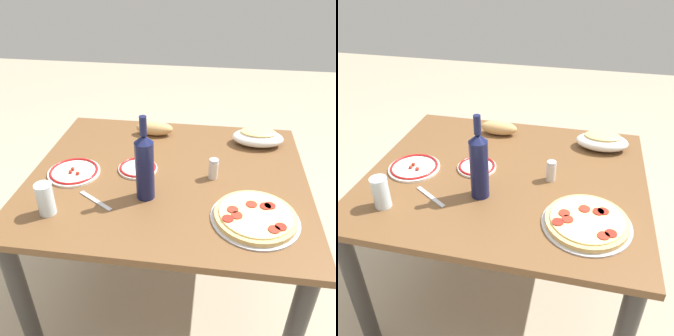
% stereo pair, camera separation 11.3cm
% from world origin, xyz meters
% --- Properties ---
extents(ground_plane, '(8.00, 8.00, 0.00)m').
position_xyz_m(ground_plane, '(0.00, 0.00, 0.00)').
color(ground_plane, tan).
rests_on(ground_plane, ground).
extents(dining_table, '(1.15, 0.99, 0.75)m').
position_xyz_m(dining_table, '(0.00, 0.00, 0.62)').
color(dining_table, brown).
rests_on(dining_table, ground).
extents(pepperoni_pizza, '(0.31, 0.31, 0.03)m').
position_xyz_m(pepperoni_pizza, '(-0.34, 0.25, 0.76)').
color(pepperoni_pizza, '#B7B7BC').
rests_on(pepperoni_pizza, dining_table).
extents(baked_pasta_dish, '(0.24, 0.15, 0.08)m').
position_xyz_m(baked_pasta_dish, '(-0.39, -0.32, 0.79)').
color(baked_pasta_dish, white).
rests_on(baked_pasta_dish, dining_table).
extents(wine_bottle, '(0.07, 0.07, 0.33)m').
position_xyz_m(wine_bottle, '(0.06, 0.17, 0.89)').
color(wine_bottle, '#141942').
rests_on(wine_bottle, dining_table).
extents(water_glass, '(0.06, 0.06, 0.12)m').
position_xyz_m(water_glass, '(0.39, 0.31, 0.81)').
color(water_glass, silver).
rests_on(water_glass, dining_table).
extents(side_plate_near, '(0.22, 0.22, 0.02)m').
position_xyz_m(side_plate_near, '(0.39, 0.05, 0.76)').
color(side_plate_near, white).
rests_on(side_plate_near, dining_table).
extents(side_plate_far, '(0.17, 0.17, 0.02)m').
position_xyz_m(side_plate_far, '(0.13, -0.02, 0.76)').
color(side_plate_far, white).
rests_on(side_plate_far, dining_table).
extents(bread_loaf, '(0.19, 0.08, 0.07)m').
position_xyz_m(bread_loaf, '(0.12, -0.35, 0.78)').
color(bread_loaf, tan).
rests_on(bread_loaf, dining_table).
extents(spice_shaker, '(0.04, 0.04, 0.09)m').
position_xyz_m(spice_shaker, '(-0.19, 0.00, 0.79)').
color(spice_shaker, silver).
rests_on(spice_shaker, dining_table).
extents(fork_right, '(0.15, 0.11, 0.00)m').
position_xyz_m(fork_right, '(0.24, 0.22, 0.75)').
color(fork_right, '#B7B7BC').
rests_on(fork_right, dining_table).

